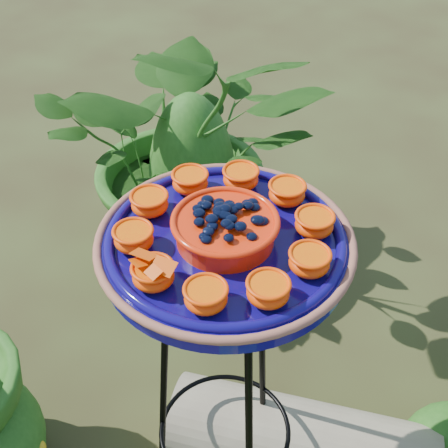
% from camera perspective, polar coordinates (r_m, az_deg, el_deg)
% --- Properties ---
extents(tripod_stand, '(0.31, 0.33, 0.83)m').
position_cam_1_polar(tripod_stand, '(1.32, 0.09, -13.39)').
color(tripod_stand, black).
rests_on(tripod_stand, ground).
extents(feeder_dish, '(0.44, 0.44, 0.10)m').
position_cam_1_polar(feeder_dish, '(1.05, 0.11, -1.50)').
color(feeder_dish, '#0E085E').
rests_on(feeder_dish, tripod_stand).
extents(driftwood_log, '(0.70, 0.48, 0.22)m').
position_cam_1_polar(driftwood_log, '(1.70, 6.99, -19.21)').
color(driftwood_log, gray).
rests_on(driftwood_log, ground).
extents(shrub_back_left, '(1.10, 1.08, 0.93)m').
position_cam_1_polar(shrub_back_left, '(2.01, -2.99, 6.98)').
color(shrub_back_left, '#204F15').
rests_on(shrub_back_left, ground).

